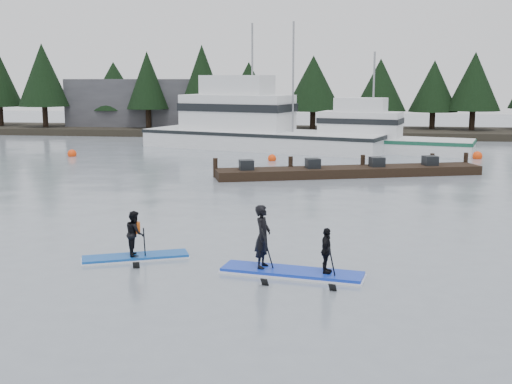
# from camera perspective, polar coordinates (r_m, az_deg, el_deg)

# --- Properties ---
(ground) EXTENTS (160.00, 160.00, 0.00)m
(ground) POSITION_cam_1_polar(r_m,az_deg,el_deg) (17.18, -2.80, -7.09)
(ground) COLOR gray
(ground) RESTS_ON ground
(far_shore) EXTENTS (70.00, 8.00, 0.60)m
(far_shore) POSITION_cam_1_polar(r_m,az_deg,el_deg) (58.40, 4.94, 5.35)
(far_shore) COLOR #2D281E
(far_shore) RESTS_ON ground
(treeline) EXTENTS (60.00, 4.00, 8.00)m
(treeline) POSITION_cam_1_polar(r_m,az_deg,el_deg) (58.43, 4.93, 5.06)
(treeline) COLOR black
(treeline) RESTS_ON ground
(waterfront_building) EXTENTS (18.00, 6.00, 5.00)m
(waterfront_building) POSITION_cam_1_polar(r_m,az_deg,el_deg) (62.56, -7.95, 7.63)
(waterfront_building) COLOR #4C4C51
(waterfront_building) RESTS_ON ground
(fishing_boat_large) EXTENTS (18.45, 10.22, 10.03)m
(fishing_boat_large) POSITION_cam_1_polar(r_m,az_deg,el_deg) (47.16, 0.04, 4.84)
(fishing_boat_large) COLOR white
(fishing_boat_large) RESTS_ON ground
(fishing_boat_medium) EXTENTS (12.91, 6.45, 7.68)m
(fishing_boat_medium) POSITION_cam_1_polar(r_m,az_deg,el_deg) (45.99, 10.58, 4.24)
(fishing_boat_medium) COLOR white
(fishing_boat_medium) RESTS_ON ground
(floating_dock) EXTENTS (13.96, 6.16, 0.47)m
(floating_dock) POSITION_cam_1_polar(r_m,az_deg,el_deg) (34.07, 8.31, 1.81)
(floating_dock) COLOR black
(floating_dock) RESTS_ON ground
(buoy_b) EXTENTS (0.52, 0.52, 0.52)m
(buoy_b) POSITION_cam_1_polar(r_m,az_deg,el_deg) (40.03, 1.43, 2.80)
(buoy_b) COLOR #FD410C
(buoy_b) RESTS_ON ground
(buoy_c) EXTENTS (0.62, 0.62, 0.62)m
(buoy_c) POSITION_cam_1_polar(r_m,az_deg,el_deg) (43.39, 19.07, 2.81)
(buoy_c) COLOR #FD410C
(buoy_c) RESTS_ON ground
(buoy_a) EXTENTS (0.58, 0.58, 0.58)m
(buoy_a) POSITION_cam_1_polar(r_m,az_deg,el_deg) (44.02, -16.03, 3.07)
(buoy_a) COLOR #FD410C
(buoy_a) RESTS_ON ground
(paddleboard_solo) EXTENTS (3.01, 1.82, 1.85)m
(paddleboard_solo) POSITION_cam_1_polar(r_m,az_deg,el_deg) (18.54, -10.70, -4.37)
(paddleboard_solo) COLOR #114BA8
(paddleboard_solo) RESTS_ON ground
(paddleboard_duo) EXTENTS (3.80, 1.55, 2.29)m
(paddleboard_duo) POSITION_cam_1_polar(r_m,az_deg,el_deg) (16.81, 2.87, -5.50)
(paddleboard_duo) COLOR #1536C5
(paddleboard_duo) RESTS_ON ground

